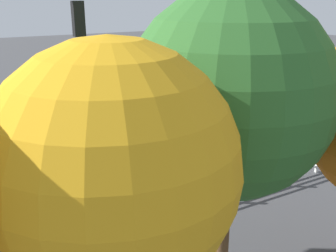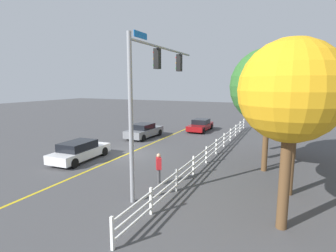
{
  "view_description": "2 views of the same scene",
  "coord_description": "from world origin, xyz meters",
  "px_view_note": "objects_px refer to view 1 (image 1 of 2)",
  "views": [
    {
      "loc": [
        4.76,
        16.21,
        7.16
      ],
      "look_at": [
        -3.11,
        2.29,
        1.8
      ],
      "focal_mm": 41.66,
      "sensor_mm": 36.0,
      "label": 1
    },
    {
      "loc": [
        16.31,
        11.01,
        5.29
      ],
      "look_at": [
        -3.0,
        2.1,
        1.89
      ],
      "focal_mm": 28.28,
      "sensor_mm": 36.0,
      "label": 2
    }
  ],
  "objects_px": {
    "car_0": "(177,116)",
    "car_2": "(306,119)",
    "tree_0": "(113,168)",
    "tree_4": "(229,95)",
    "car_1": "(14,142)"
  },
  "relations": [
    {
      "from": "car_2",
      "to": "car_1",
      "type": "bearing_deg",
      "value": -15.57
    },
    {
      "from": "car_0",
      "to": "car_2",
      "type": "relative_size",
      "value": 1.01
    },
    {
      "from": "car_2",
      "to": "car_0",
      "type": "bearing_deg",
      "value": -33.2
    },
    {
      "from": "car_0",
      "to": "tree_4",
      "type": "relative_size",
      "value": 0.64
    },
    {
      "from": "tree_0",
      "to": "tree_4",
      "type": "xyz_separation_m",
      "value": [
        -3.24,
        -1.4,
        0.39
      ]
    },
    {
      "from": "tree_0",
      "to": "car_0",
      "type": "bearing_deg",
      "value": -124.28
    },
    {
      "from": "car_2",
      "to": "tree_4",
      "type": "distance_m",
      "value": 14.88
    },
    {
      "from": "car_0",
      "to": "tree_0",
      "type": "height_order",
      "value": "tree_0"
    },
    {
      "from": "car_1",
      "to": "car_2",
      "type": "distance_m",
      "value": 15.35
    },
    {
      "from": "car_0",
      "to": "tree_4",
      "type": "xyz_separation_m",
      "value": [
        5.74,
        11.77,
        4.46
      ]
    },
    {
      "from": "car_2",
      "to": "tree_4",
      "type": "relative_size",
      "value": 0.63
    },
    {
      "from": "car_0",
      "to": "tree_4",
      "type": "height_order",
      "value": "tree_4"
    },
    {
      "from": "tree_0",
      "to": "tree_4",
      "type": "bearing_deg",
      "value": -156.57
    },
    {
      "from": "car_2",
      "to": "tree_4",
      "type": "xyz_separation_m",
      "value": [
        11.8,
        7.87,
        4.51
      ]
    },
    {
      "from": "car_0",
      "to": "car_1",
      "type": "bearing_deg",
      "value": -178.39
    }
  ]
}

